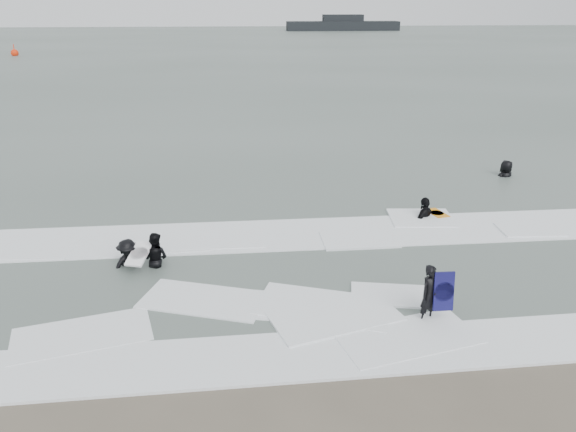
{
  "coord_description": "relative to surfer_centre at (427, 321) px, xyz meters",
  "views": [
    {
      "loc": [
        -1.56,
        -10.72,
        7.19
      ],
      "look_at": [
        0.0,
        5.0,
        1.1
      ],
      "focal_mm": 35.0,
      "sensor_mm": 36.0,
      "label": 1
    }
  ],
  "objects": [
    {
      "name": "surfer_right_far",
      "position": [
        7.23,
        11.03,
        0.0
      ],
      "size": [
        1.1,
        0.96,
        1.9
      ],
      "primitive_type": "imported",
      "rotation": [
        0.0,
        0.0,
        -2.66
      ],
      "color": "black",
      "rests_on": "ground"
    },
    {
      "name": "ground",
      "position": [
        -2.92,
        -0.54,
        0.0
      ],
      "size": [
        320.0,
        320.0,
        0.0
      ],
      "primitive_type": "plane",
      "color": "brown",
      "rests_on": "ground"
    },
    {
      "name": "vessel_horizon",
      "position": [
        23.65,
        133.82,
        1.41
      ],
      "size": [
        27.85,
        4.97,
        3.78
      ],
      "color": "black",
      "rests_on": "ground"
    },
    {
      "name": "sea",
      "position": [
        -2.92,
        79.46,
        0.06
      ],
      "size": [
        320.0,
        320.0,
        0.0
      ],
      "primitive_type": "plane",
      "color": "#47544C",
      "rests_on": "ground"
    },
    {
      "name": "surfer_centre",
      "position": [
        0.0,
        0.0,
        0.0
      ],
      "size": [
        0.64,
        0.55,
        1.48
      ],
      "primitive_type": "imported",
      "rotation": [
        0.0,
        0.0,
        0.45
      ],
      "color": "black",
      "rests_on": "ground"
    },
    {
      "name": "surfer_breaker",
      "position": [
        -7.61,
        3.7,
        0.0
      ],
      "size": [
        1.21,
        1.22,
        1.69
      ],
      "primitive_type": "imported",
      "rotation": [
        0.0,
        0.0,
        0.8
      ],
      "color": "black",
      "rests_on": "ground"
    },
    {
      "name": "surfer_wading",
      "position": [
        -6.82,
        3.64,
        0.0
      ],
      "size": [
        0.96,
        0.87,
        1.6
      ],
      "primitive_type": "imported",
      "rotation": [
        0.0,
        0.0,
        2.71
      ],
      "color": "black",
      "rests_on": "ground"
    },
    {
      "name": "buoy",
      "position": [
        -33.89,
        71.76,
        0.42
      ],
      "size": [
        1.0,
        1.0,
        1.65
      ],
      "color": "red",
      "rests_on": "ground"
    },
    {
      "name": "bodyboards",
      "position": [
        -1.46,
        3.37,
        0.5
      ],
      "size": [
        10.58,
        7.46,
        1.25
      ],
      "color": "#100E44",
      "rests_on": "ground"
    },
    {
      "name": "surfer_right_near",
      "position": [
        2.12,
        6.56,
        0.0
      ],
      "size": [
        1.16,
        1.12,
        1.94
      ],
      "primitive_type": "imported",
      "rotation": [
        0.0,
        0.0,
        -2.4
      ],
      "color": "black",
      "rests_on": "ground"
    },
    {
      "name": "surf_foam",
      "position": [
        -2.92,
        3.16,
        0.04
      ],
      "size": [
        30.03,
        9.06,
        0.09
      ],
      "color": "white",
      "rests_on": "ground"
    }
  ]
}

